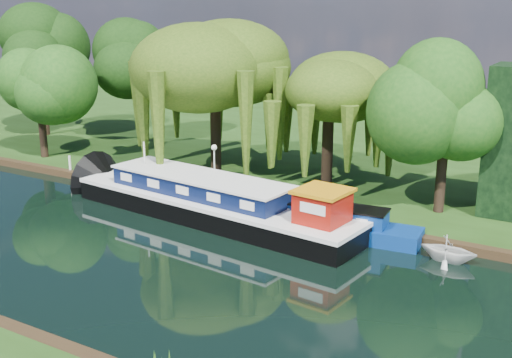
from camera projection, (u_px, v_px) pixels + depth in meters
The scene contains 14 objects.
ground at pixel (88, 242), 32.03m from camera, with size 120.00×120.00×0.00m, color black.
far_bank at pixel (352, 126), 60.09m from camera, with size 120.00×52.00×0.45m, color #1B370F.
dutch_barge at pixel (216, 202), 35.15m from camera, with size 18.19×5.86×3.77m.
narrowboat at pixel (308, 219), 33.43m from camera, with size 11.83×3.12×1.71m.
white_cruiser at pixel (447, 261), 29.63m from camera, with size 2.23×2.58×1.36m, color silver.
willow_left at pixel (215, 69), 41.30m from camera, with size 7.97×7.97×9.55m.
willow_right at pixel (329, 99), 39.15m from camera, with size 6.02×6.02×7.33m.
tree_far_left at pixel (38, 84), 46.04m from camera, with size 4.88×4.88×7.86m.
tree_far_back at pixel (39, 53), 53.46m from camera, with size 5.89×5.89×9.90m.
tree_far_mid at pixel (142, 65), 51.04m from camera, with size 5.49×5.49×8.99m.
tree_far_right at pixel (446, 112), 33.74m from camera, with size 4.88×4.88×7.99m.
lamppost at pixel (214, 154), 39.81m from camera, with size 0.36×0.36×2.56m.
mooring_posts at pixel (182, 182), 38.96m from camera, with size 19.16×0.16×1.00m.
reeds_near at pixel (72, 332), 22.22m from camera, with size 33.70×1.50×1.10m.
Camera 1 is at (22.57, -21.46, 11.66)m, focal length 45.00 mm.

